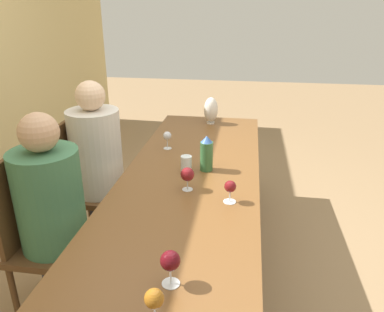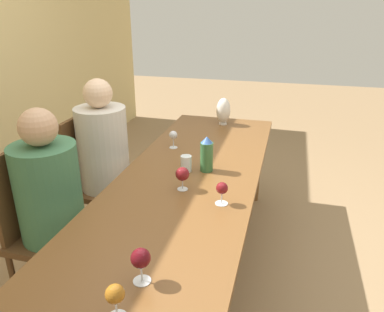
% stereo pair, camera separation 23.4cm
% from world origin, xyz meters
% --- Properties ---
extents(ground_plane, '(14.00, 14.00, 0.00)m').
position_xyz_m(ground_plane, '(0.00, 0.00, 0.00)').
color(ground_plane, '#937551').
extents(dining_table, '(2.53, 0.84, 0.76)m').
position_xyz_m(dining_table, '(0.00, 0.00, 0.68)').
color(dining_table, brown).
rests_on(dining_table, ground_plane).
extents(water_bottle, '(0.08, 0.08, 0.23)m').
position_xyz_m(water_bottle, '(0.08, -0.09, 0.87)').
color(water_bottle, '#336638').
rests_on(water_bottle, dining_table).
extents(water_tumbler, '(0.07, 0.07, 0.10)m').
position_xyz_m(water_tumbler, '(0.04, 0.03, 0.81)').
color(water_tumbler, silver).
rests_on(water_tumbler, dining_table).
extents(vase, '(0.12, 0.12, 0.23)m').
position_xyz_m(vase, '(1.07, -0.01, 0.88)').
color(vase, silver).
rests_on(vase, dining_table).
extents(wine_glass_0, '(0.07, 0.07, 0.14)m').
position_xyz_m(wine_glass_0, '(-1.17, -0.06, 0.85)').
color(wine_glass_0, silver).
rests_on(wine_glass_0, dining_table).
extents(wine_glass_1, '(0.06, 0.06, 0.13)m').
position_xyz_m(wine_glass_1, '(0.41, 0.24, 0.85)').
color(wine_glass_1, silver).
rests_on(wine_glass_1, dining_table).
extents(wine_glass_2, '(0.08, 0.08, 0.15)m').
position_xyz_m(wine_glass_2, '(-0.99, -0.08, 0.86)').
color(wine_glass_2, silver).
rests_on(wine_glass_2, dining_table).
extents(wine_glass_3, '(0.08, 0.08, 0.14)m').
position_xyz_m(wine_glass_3, '(-0.21, -0.01, 0.85)').
color(wine_glass_3, silver).
rests_on(wine_glass_3, dining_table).
extents(wine_glass_4, '(0.07, 0.07, 0.12)m').
position_xyz_m(wine_glass_4, '(-0.32, -0.26, 0.84)').
color(wine_glass_4, silver).
rests_on(wine_glass_4, dining_table).
extents(chair_near, '(0.44, 0.44, 0.99)m').
position_xyz_m(chair_near, '(-0.44, 0.79, 0.52)').
color(chair_near, brown).
rests_on(chair_near, ground_plane).
extents(chair_far, '(0.44, 0.44, 0.99)m').
position_xyz_m(chair_far, '(0.22, 0.79, 0.52)').
color(chair_far, brown).
rests_on(chair_far, ground_plane).
extents(person_near, '(0.36, 0.36, 1.24)m').
position_xyz_m(person_near, '(-0.44, 0.70, 0.66)').
color(person_near, '#2D2D38').
rests_on(person_near, ground_plane).
extents(person_far, '(0.36, 0.36, 1.28)m').
position_xyz_m(person_far, '(0.22, 0.70, 0.68)').
color(person_far, '#2D2D38').
rests_on(person_far, ground_plane).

